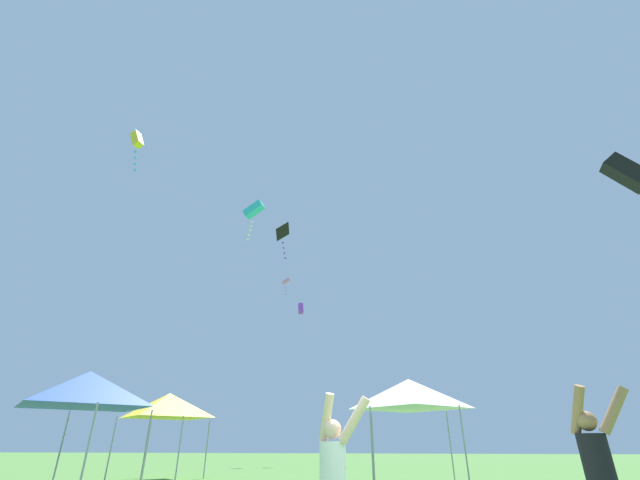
{
  "coord_description": "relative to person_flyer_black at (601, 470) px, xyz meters",
  "views": [
    {
      "loc": [
        -0.23,
        -4.96,
        1.34
      ],
      "look_at": [
        -2.6,
        13.35,
        10.45
      ],
      "focal_mm": 23.12,
      "sensor_mm": 36.0,
      "label": 1
    }
  ],
  "objects": [
    {
      "name": "person_flyer_black",
      "position": [
        0.0,
        0.0,
        0.0
      ],
      "size": [
        0.7,
        0.49,
        2.02
      ],
      "color": "#2D2D38",
      "rests_on": "ground"
    },
    {
      "name": "person_watcher_white",
      "position": [
        -3.18,
        -0.54,
        -0.06
      ],
      "size": [
        0.7,
        0.36,
        1.92
      ],
      "color": "#2D2D38",
      "rests_on": "ground"
    },
    {
      "name": "canopy_tent_blue",
      "position": [
        -10.64,
        5.12,
        1.64
      ],
      "size": [
        2.96,
        2.96,
        3.17
      ],
      "color": "#9E9EA3",
      "rests_on": "ground"
    },
    {
      "name": "canopy_tent_yellow",
      "position": [
        -11.38,
        11.62,
        1.7
      ],
      "size": [
        3.03,
        3.03,
        3.24
      ],
      "color": "#9E9EA3",
      "rests_on": "ground"
    },
    {
      "name": "canopy_tent_white",
      "position": [
        -1.4,
        10.65,
        1.94
      ],
      "size": [
        3.29,
        3.29,
        3.52
      ],
      "color": "#9E9EA3",
      "rests_on": "ground"
    },
    {
      "name": "kite_black_box",
      "position": [
        3.73,
        3.1,
        6.19
      ],
      "size": [
        1.02,
        0.6,
        1.08
      ],
      "color": "black"
    },
    {
      "name": "kite_cyan_box",
      "position": [
        -8.47,
        11.97,
        11.18
      ],
      "size": [
        1.19,
        0.74,
        2.39
      ],
      "color": "#2DB7CC"
    },
    {
      "name": "kite_yellow_box",
      "position": [
        -14.98,
        10.44,
        15.28
      ],
      "size": [
        0.88,
        0.7,
        2.45
      ],
      "color": "yellow"
    },
    {
      "name": "kite_pink_box",
      "position": [
        -9.69,
        25.94,
        12.47
      ],
      "size": [
        0.74,
        0.54,
        1.55
      ],
      "color": "pink"
    },
    {
      "name": "kite_purple_box",
      "position": [
        -8.34,
        25.88,
        10.08
      ],
      "size": [
        0.56,
        0.75,
        0.95
      ],
      "color": "purple"
    },
    {
      "name": "kite_black_diamond",
      "position": [
        -7.88,
        16.18,
        11.98
      ],
      "size": [
        1.15,
        1.14,
        2.16
      ],
      "color": "black"
    }
  ]
}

